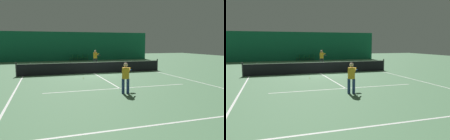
# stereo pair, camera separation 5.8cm
# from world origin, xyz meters

# --- Properties ---
(ground_plane) EXTENTS (60.00, 60.00, 0.00)m
(ground_plane) POSITION_xyz_m (0.00, 0.00, 0.00)
(ground_plane) COLOR #56845B
(backdrop_curtain) EXTENTS (23.00, 0.12, 4.06)m
(backdrop_curtain) POSITION_xyz_m (0.00, 13.78, 2.03)
(backdrop_curtain) COLOR #146042
(backdrop_curtain) RESTS_ON ground
(court_line_baseline_far) EXTENTS (11.00, 0.10, 0.00)m
(court_line_baseline_far) POSITION_xyz_m (0.00, 11.90, 0.00)
(court_line_baseline_far) COLOR white
(court_line_baseline_far) RESTS_ON ground
(court_line_baseline_near) EXTENTS (11.00, 0.10, 0.00)m
(court_line_baseline_near) POSITION_xyz_m (0.00, -11.90, 0.00)
(court_line_baseline_near) COLOR white
(court_line_baseline_near) RESTS_ON ground
(court_line_service_far) EXTENTS (8.25, 0.10, 0.00)m
(court_line_service_far) POSITION_xyz_m (0.00, 6.40, 0.00)
(court_line_service_far) COLOR white
(court_line_service_far) RESTS_ON ground
(court_line_service_near) EXTENTS (8.25, 0.10, 0.00)m
(court_line_service_near) POSITION_xyz_m (0.00, -6.40, 0.00)
(court_line_service_near) COLOR white
(court_line_service_near) RESTS_ON ground
(court_line_sideline_left) EXTENTS (0.10, 23.80, 0.00)m
(court_line_sideline_left) POSITION_xyz_m (-5.50, 0.00, 0.00)
(court_line_sideline_left) COLOR white
(court_line_sideline_left) RESTS_ON ground
(court_line_sideline_right) EXTENTS (0.10, 23.80, 0.00)m
(court_line_sideline_right) POSITION_xyz_m (5.50, 0.00, 0.00)
(court_line_sideline_right) COLOR white
(court_line_sideline_right) RESTS_ON ground
(court_line_centre) EXTENTS (0.10, 12.80, 0.00)m
(court_line_centre) POSITION_xyz_m (0.00, 0.00, 0.00)
(court_line_centre) COLOR white
(court_line_centre) RESTS_ON ground
(tennis_net) EXTENTS (12.00, 0.10, 1.07)m
(tennis_net) POSITION_xyz_m (0.00, 0.00, 0.51)
(tennis_net) COLOR black
(tennis_net) RESTS_ON ground
(player_near) EXTENTS (0.95, 1.29, 1.55)m
(player_near) POSITION_xyz_m (-0.13, -7.64, 0.91)
(player_near) COLOR navy
(player_near) RESTS_ON ground
(player_far) EXTENTS (0.60, 1.43, 1.76)m
(player_far) POSITION_xyz_m (1.41, 5.30, 1.03)
(player_far) COLOR #2D2D38
(player_far) RESTS_ON ground
(courtside_chair_0) EXTENTS (0.44, 0.44, 0.84)m
(courtside_chair_0) POSITION_xyz_m (-0.07, 13.23, 0.49)
(courtside_chair_0) COLOR #2D2D2D
(courtside_chair_0) RESTS_ON ground
(courtside_chair_1) EXTENTS (0.44, 0.44, 0.84)m
(courtside_chair_1) POSITION_xyz_m (0.63, 13.23, 0.49)
(courtside_chair_1) COLOR #2D2D2D
(courtside_chair_1) RESTS_ON ground
(courtside_chair_2) EXTENTS (0.44, 0.44, 0.84)m
(courtside_chair_2) POSITION_xyz_m (1.33, 13.23, 0.49)
(courtside_chair_2) COLOR #2D2D2D
(courtside_chair_2) RESTS_ON ground
(courtside_chair_3) EXTENTS (0.44, 0.44, 0.84)m
(courtside_chair_3) POSITION_xyz_m (2.02, 13.23, 0.49)
(courtside_chair_3) COLOR #2D2D2D
(courtside_chair_3) RESTS_ON ground
(tennis_ball) EXTENTS (0.07, 0.07, 0.07)m
(tennis_ball) POSITION_xyz_m (-1.31, -2.37, 0.03)
(tennis_ball) COLOR #D1DB33
(tennis_ball) RESTS_ON ground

